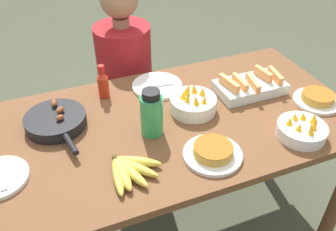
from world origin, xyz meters
The scene contains 13 objects.
ground_plane centered at (0.00, 0.00, 0.00)m, with size 14.00×14.00×0.00m, color #474C38.
dining_table centered at (0.00, 0.00, 0.65)m, with size 1.65×0.84×0.76m.
banana_bunch centered at (-0.25, -0.23, 0.77)m, with size 0.20×0.20×0.04m.
melon_tray centered at (0.45, 0.07, 0.79)m, with size 0.32×0.18×0.09m.
skillet centered at (-0.45, 0.14, 0.78)m, with size 0.25×0.37×0.08m.
frittata_plate_center centered at (0.68, -0.12, 0.78)m, with size 0.21×0.21×0.05m.
frittata_plate_side centered at (0.08, -0.26, 0.78)m, with size 0.23×0.23×0.05m.
empty_plate_far_left centered at (0.05, 0.27, 0.76)m, with size 0.24×0.24×0.02m.
fruit_bowl_mango centered at (0.46, -0.29, 0.79)m, with size 0.20×0.20×0.11m.
fruit_bowl_citrus centered at (0.13, 0.03, 0.79)m, with size 0.21×0.21×0.12m.
water_bottle centered at (-0.09, -0.04, 0.85)m, with size 0.09×0.09×0.20m.
hot_sauce_bottle centered at (-0.21, 0.29, 0.83)m, with size 0.05×0.05×0.16m.
person_figure centered at (-0.01, 0.64, 0.49)m, with size 0.34×0.34×1.18m.
Camera 1 is at (-0.44, -1.11, 1.70)m, focal length 38.00 mm.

